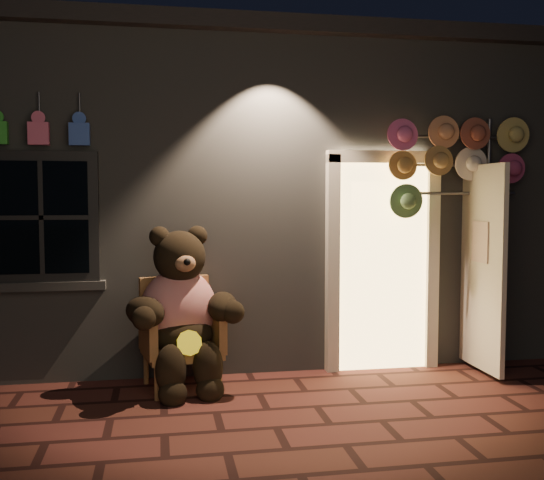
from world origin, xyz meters
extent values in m
plane|color=#4E221E|center=(0.00, 0.00, 0.00)|extent=(60.00, 60.00, 0.00)
cube|color=slate|center=(0.00, 4.00, 1.65)|extent=(7.00, 5.00, 3.30)
cube|color=black|center=(0.00, 4.00, 3.38)|extent=(7.30, 5.30, 0.16)
cube|color=black|center=(-1.90, 1.46, 1.55)|extent=(1.00, 0.10, 1.20)
cube|color=black|center=(-1.90, 1.43, 1.55)|extent=(0.82, 0.06, 1.02)
cube|color=slate|center=(-1.90, 1.46, 0.92)|extent=(1.10, 0.14, 0.08)
cube|color=#FFCC72|center=(1.35, 1.48, 1.05)|extent=(0.92, 0.10, 2.10)
cube|color=beige|center=(0.83, 1.44, 1.05)|extent=(0.12, 0.12, 2.20)
cube|color=beige|center=(1.87, 1.44, 1.05)|extent=(0.12, 0.12, 2.20)
cube|color=beige|center=(1.35, 1.44, 2.13)|extent=(1.16, 0.12, 0.12)
cube|color=beige|center=(2.25, 1.10, 1.05)|extent=(0.05, 0.80, 2.00)
cube|color=#D25676|center=(-1.90, 1.38, 2.30)|extent=(0.18, 0.07, 0.20)
cylinder|color=#59595E|center=(-1.90, 1.44, 2.55)|extent=(0.02, 0.02, 0.25)
cube|color=#2E4CA1|center=(-1.55, 1.38, 2.30)|extent=(0.18, 0.07, 0.20)
cylinder|color=#59595E|center=(-1.55, 1.44, 2.55)|extent=(0.02, 0.02, 0.25)
cube|color=#97653A|center=(-0.67, 1.12, 0.34)|extent=(0.75, 0.72, 0.09)
cube|color=#97653A|center=(-0.72, 1.39, 0.67)|extent=(0.65, 0.20, 0.65)
cube|color=#97653A|center=(-0.96, 1.04, 0.53)|extent=(0.18, 0.56, 0.37)
cube|color=#97653A|center=(-0.36, 1.16, 0.53)|extent=(0.18, 0.56, 0.37)
cylinder|color=#97653A|center=(-0.89, 0.81, 0.15)|extent=(0.05, 0.05, 0.30)
cylinder|color=#97653A|center=(-0.34, 0.92, 0.15)|extent=(0.05, 0.05, 0.30)
cylinder|color=#97653A|center=(-0.99, 1.32, 0.15)|extent=(0.05, 0.05, 0.30)
cylinder|color=#97653A|center=(-0.45, 1.43, 0.15)|extent=(0.05, 0.05, 0.30)
ellipsoid|color=red|center=(-0.69, 1.17, 0.72)|extent=(0.79, 0.68, 0.73)
ellipsoid|color=black|center=(-0.67, 1.09, 0.51)|extent=(0.65, 0.59, 0.34)
sphere|color=black|center=(-0.68, 1.12, 1.20)|extent=(0.55, 0.55, 0.47)
sphere|color=black|center=(-0.85, 1.12, 1.38)|extent=(0.18, 0.18, 0.18)
sphere|color=black|center=(-0.51, 1.19, 1.38)|extent=(0.18, 0.18, 0.18)
ellipsoid|color=#9C6B47|center=(-0.64, 0.91, 1.16)|extent=(0.20, 0.16, 0.15)
ellipsoid|color=black|center=(-0.98, 0.89, 0.75)|extent=(0.47, 0.54, 0.26)
ellipsoid|color=black|center=(-0.30, 1.02, 0.75)|extent=(0.33, 0.51, 0.26)
ellipsoid|color=black|center=(-0.77, 0.76, 0.27)|extent=(0.26, 0.26, 0.45)
ellipsoid|color=black|center=(-0.45, 0.83, 0.27)|extent=(0.26, 0.26, 0.45)
sphere|color=black|center=(-0.76, 0.70, 0.08)|extent=(0.24, 0.24, 0.24)
sphere|color=black|center=(-0.44, 0.77, 0.08)|extent=(0.24, 0.24, 0.24)
cylinder|color=yellow|center=(-0.61, 0.79, 0.49)|extent=(0.24, 0.13, 0.22)
cylinder|color=#59595E|center=(2.44, 1.38, 1.26)|extent=(0.04, 0.04, 2.52)
cylinder|color=#59595E|center=(2.16, 1.36, 2.33)|extent=(1.12, 0.03, 0.03)
cylinder|color=#59595E|center=(2.16, 1.36, 2.05)|extent=(1.12, 0.03, 0.03)
cylinder|color=#59595E|center=(2.16, 1.36, 1.77)|extent=(1.12, 0.03, 0.03)
cylinder|color=#E65D98|center=(1.50, 1.30, 2.38)|extent=(0.32, 0.11, 0.32)
cylinder|color=tan|center=(1.87, 1.27, 2.38)|extent=(0.32, 0.11, 0.32)
cylinder|color=#954937|center=(2.25, 1.24, 2.38)|extent=(0.32, 0.11, 0.32)
cylinder|color=tan|center=(2.62, 1.30, 2.38)|extent=(0.32, 0.11, 0.32)
cylinder|color=gold|center=(1.50, 1.27, 2.05)|extent=(0.32, 0.11, 0.32)
cylinder|color=#AE8448|center=(1.87, 1.24, 2.05)|extent=(0.32, 0.11, 0.32)
cylinder|color=#F0E1CA|center=(2.25, 1.30, 2.05)|extent=(0.32, 0.11, 0.32)
cylinder|color=#B63C6D|center=(2.62, 1.27, 2.05)|extent=(0.32, 0.11, 0.32)
cylinder|color=#6C9E58|center=(1.50, 1.24, 1.72)|extent=(0.32, 0.11, 0.32)
camera|label=1|loc=(-0.86, -4.60, 1.75)|focal=42.00mm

